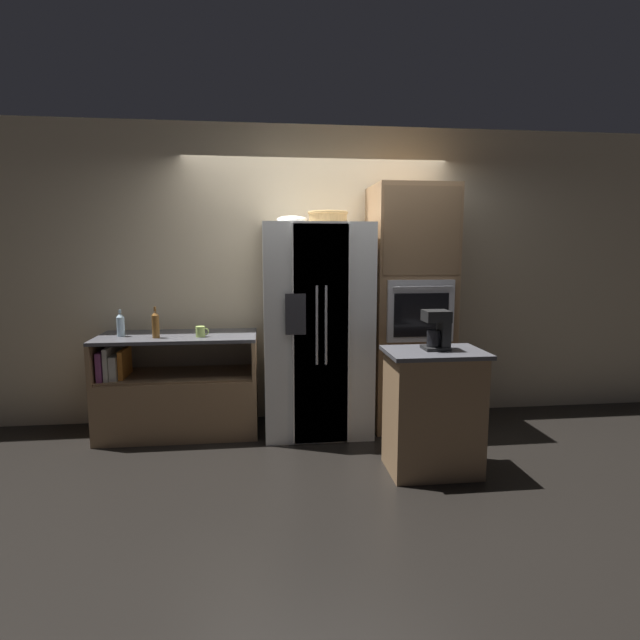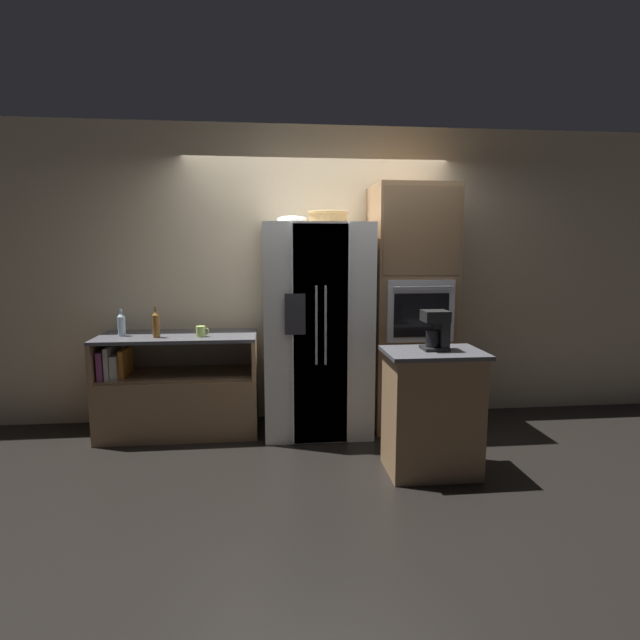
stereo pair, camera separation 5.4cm
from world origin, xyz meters
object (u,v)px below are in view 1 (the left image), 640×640
(refrigerator, at_px, (316,329))
(coffee_maker, at_px, (439,328))
(bottle_short, at_px, (121,324))
(mug, at_px, (201,332))
(bottle_tall, at_px, (156,324))
(wicker_basket, at_px, (328,217))
(fruit_bowl, at_px, (292,220))
(wall_oven, at_px, (409,308))

(refrigerator, relative_size, coffee_maker, 6.48)
(bottle_short, relative_size, mug, 2.05)
(coffee_maker, bearing_deg, bottle_tall, 157.93)
(wicker_basket, xyz_separation_m, coffee_maker, (0.69, -0.93, -0.85))
(bottle_tall, height_order, bottle_short, bottle_tall)
(fruit_bowl, xyz_separation_m, bottle_short, (-1.50, -0.02, -0.91))
(refrigerator, xyz_separation_m, coffee_maker, (0.80, -0.95, 0.14))
(refrigerator, relative_size, mug, 16.40)
(fruit_bowl, bearing_deg, refrigerator, -19.71)
(wicker_basket, height_order, bottle_tall, wicker_basket)
(wicker_basket, xyz_separation_m, mug, (-1.12, -0.03, -0.99))
(wall_oven, height_order, mug, wall_oven)
(bottle_short, bearing_deg, coffee_maker, -21.77)
(bottle_tall, xyz_separation_m, coffee_maker, (2.19, -0.89, 0.06))
(wall_oven, height_order, bottle_tall, wall_oven)
(bottle_tall, xyz_separation_m, mug, (0.38, 0.01, -0.07))
(wall_oven, distance_m, coffee_maker, 1.01)
(fruit_bowl, relative_size, bottle_tall, 1.01)
(bottle_short, bearing_deg, bottle_tall, -19.65)
(wall_oven, xyz_separation_m, coffee_maker, (-0.08, -1.01, -0.03))
(wicker_basket, bearing_deg, bottle_tall, -178.40)
(bottle_tall, relative_size, coffee_maker, 0.93)
(bottle_short, distance_m, coffee_maker, 2.70)
(wall_oven, xyz_separation_m, fruit_bowl, (-1.08, 0.02, 0.80))
(wicker_basket, bearing_deg, fruit_bowl, 162.66)
(wicker_basket, distance_m, bottle_tall, 1.75)
(wall_oven, distance_m, fruit_bowl, 1.34)
(mug, bearing_deg, coffee_maker, -26.29)
(wall_oven, distance_m, bottle_tall, 2.27)
(mug, distance_m, coffee_maker, 2.02)
(mug, xyz_separation_m, coffee_maker, (1.81, -0.89, 0.13))
(wicker_basket, xyz_separation_m, bottle_tall, (-1.49, -0.04, -0.92))
(bottle_tall, bearing_deg, wall_oven, 3.04)
(refrigerator, xyz_separation_m, wall_oven, (0.88, 0.06, 0.17))
(fruit_bowl, distance_m, mug, 1.27)
(bottle_short, bearing_deg, refrigerator, -1.69)
(bottle_tall, height_order, coffee_maker, coffee_maker)
(fruit_bowl, distance_m, bottle_tall, 1.49)
(bottle_tall, relative_size, mug, 2.36)
(refrigerator, bearing_deg, wicker_basket, -12.36)
(wicker_basket, relative_size, bottle_short, 1.50)
(wall_oven, xyz_separation_m, wicker_basket, (-0.77, -0.08, 0.82))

